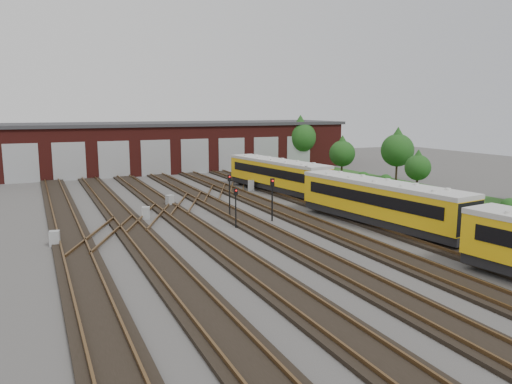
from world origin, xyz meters
name	(u,v)px	position (x,y,z in m)	size (l,w,h in m)	color
ground	(311,239)	(0.00, 0.00, 0.00)	(120.00, 120.00, 0.00)	#42403E
track_network	(304,235)	(-0.17, 0.59, 0.11)	(30.40, 70.00, 0.33)	black
maintenance_shed	(160,146)	(-0.01, 39.97, 3.20)	(51.00, 12.50, 6.35)	#4F1713
grass_verge	(427,194)	(19.00, 10.00, 0.03)	(8.00, 55.00, 0.05)	#204A18
metro_train	(380,201)	(6.00, 0.81, 1.82)	(4.38, 46.29, 2.91)	black
signal_mast_0	(230,191)	(-2.55, 7.74, 2.12)	(0.27, 0.25, 3.33)	black
signal_mast_1	(236,202)	(-3.28, 4.72, 1.80)	(0.25, 0.24, 2.79)	black
signal_mast_2	(306,180)	(5.73, 10.65, 2.08)	(0.28, 0.27, 3.27)	black
signal_mast_3	(272,194)	(-0.05, 5.56, 2.06)	(0.31, 0.29, 3.18)	black
relay_cabinet_0	(55,239)	(-15.00, 4.82, 0.48)	(0.57, 0.48, 0.96)	#9C9FA0
relay_cabinet_1	(146,213)	(-8.40, 9.98, 0.48)	(0.57, 0.48, 0.96)	#9C9FA0
relay_cabinet_2	(170,201)	(-5.51, 14.07, 0.49)	(0.59, 0.49, 0.99)	#9C9FA0
relay_cabinet_3	(251,185)	(4.12, 18.88, 0.52)	(0.63, 0.52, 1.04)	#9C9FA0
relay_cabinet_4	(345,198)	(8.78, 9.09, 0.49)	(0.58, 0.49, 0.97)	#9C9FA0
tree_0	(300,133)	(18.81, 35.00, 4.72)	(4.44, 4.44, 7.35)	#2F2215
tree_1	(342,150)	(17.78, 22.99, 3.28)	(3.08, 3.08, 5.11)	#2F2215
tree_2	(398,146)	(22.08, 18.31, 3.96)	(3.72, 3.72, 6.17)	#2F2215
tree_3	(418,164)	(18.97, 11.49, 2.72)	(2.56, 2.56, 4.24)	#2F2215
bush_0	(510,205)	(18.13, 0.16, 0.73)	(1.47, 1.47, 1.47)	#174413
bush_1	(363,177)	(17.30, 18.05, 0.78)	(1.56, 1.56, 1.56)	#174413
bush_2	(386,179)	(18.78, 16.06, 0.71)	(1.41, 1.41, 1.41)	#174413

